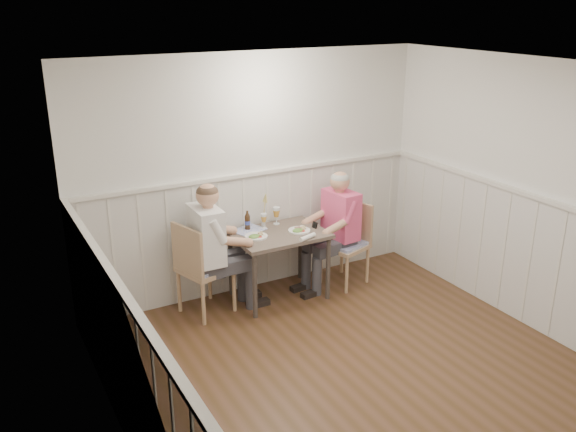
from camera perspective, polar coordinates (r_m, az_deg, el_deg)
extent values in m
plane|color=#4B311A|center=(5.40, 7.91, -15.47)|extent=(4.50, 4.50, 0.00)
cube|color=white|center=(6.60, -3.21, 3.90)|extent=(4.00, 0.04, 2.60)
cube|color=white|center=(3.98, -15.23, -7.80)|extent=(0.04, 4.50, 2.60)
cube|color=white|center=(6.14, 23.71, 1.02)|extent=(0.04, 4.50, 2.60)
cube|color=white|center=(4.45, 9.50, 12.97)|extent=(4.00, 4.50, 0.02)
cube|color=silver|center=(6.79, -3.05, -1.42)|extent=(3.98, 0.03, 1.30)
cube|color=silver|center=(4.32, -14.24, -15.46)|extent=(0.03, 4.48, 1.30)
cube|color=silver|center=(6.35, 22.83, -4.56)|extent=(0.03, 4.48, 1.30)
cube|color=silver|center=(6.56, -3.10, 4.01)|extent=(3.98, 0.06, 0.04)
cube|color=silver|center=(3.98, -14.83, -7.47)|extent=(0.06, 4.48, 0.04)
cube|color=silver|center=(6.11, 23.56, 1.16)|extent=(0.06, 4.48, 0.04)
cube|color=#51453F|center=(6.47, -0.85, -1.73)|extent=(0.97, 0.70, 0.04)
cylinder|color=#3F3833|center=(6.19, -3.12, -6.56)|extent=(0.05, 0.05, 0.71)
cylinder|color=#3F3833|center=(6.69, -5.37, -4.55)|extent=(0.05, 0.05, 0.71)
cylinder|color=#3F3833|center=(6.58, 3.77, -4.93)|extent=(0.05, 0.05, 0.71)
cylinder|color=#3F3833|center=(7.05, 1.16, -3.16)|extent=(0.05, 0.05, 0.71)
cube|color=tan|center=(6.92, 5.33, -2.82)|extent=(0.55, 0.55, 0.04)
cube|color=#4E5EB2|center=(6.91, 5.34, -2.54)|extent=(0.50, 0.50, 0.03)
cube|color=tan|center=(6.98, 6.42, -0.45)|extent=(0.16, 0.43, 0.46)
cylinder|color=tan|center=(7.05, 7.44, -4.56)|extent=(0.04, 0.04, 0.43)
cylinder|color=tan|center=(6.77, 5.51, -5.53)|extent=(0.04, 0.04, 0.43)
cylinder|color=tan|center=(7.26, 5.05, -3.73)|extent=(0.04, 0.04, 0.43)
cylinder|color=tan|center=(6.99, 3.09, -4.63)|extent=(0.04, 0.04, 0.43)
cube|color=tan|center=(6.31, -7.72, -4.93)|extent=(0.59, 0.59, 0.04)
cube|color=#4E5EB2|center=(6.29, -7.74, -4.61)|extent=(0.53, 0.53, 0.03)
cube|color=tan|center=(6.09, -9.40, -3.21)|extent=(0.17, 0.46, 0.49)
cylinder|color=tan|center=(6.46, -10.15, -6.95)|extent=(0.04, 0.04, 0.46)
cylinder|color=tan|center=(6.67, -7.35, -5.88)|extent=(0.04, 0.04, 0.46)
cylinder|color=tan|center=(6.17, -7.92, -8.16)|extent=(0.04, 0.04, 0.46)
cylinder|color=tan|center=(6.39, -5.06, -7.00)|extent=(0.04, 0.04, 0.46)
cube|color=#3F3F47|center=(7.00, 4.70, -4.58)|extent=(0.47, 0.44, 0.44)
cube|color=#3F3F47|center=(6.78, 3.49, -2.82)|extent=(0.45, 0.40, 0.13)
cube|color=#FE5276|center=(6.78, 4.85, 0.12)|extent=(0.28, 0.45, 0.54)
sphere|color=tan|center=(6.66, 4.94, 3.26)|extent=(0.22, 0.22, 0.22)
sphere|color=#A5A5A0|center=(6.65, 4.95, 3.50)|extent=(0.21, 0.21, 0.21)
cube|color=black|center=(6.57, 2.48, -0.44)|extent=(0.02, 0.07, 0.13)
cube|color=#3F3F47|center=(6.38, -7.22, -7.10)|extent=(0.46, 0.42, 0.47)
cube|color=#3F3F47|center=(6.32, -5.59, -4.33)|extent=(0.44, 0.38, 0.13)
cube|color=white|center=(6.12, -7.48, -1.72)|extent=(0.25, 0.46, 0.57)
sphere|color=tan|center=(5.98, -7.65, 1.93)|extent=(0.23, 0.23, 0.23)
sphere|color=#4C3828|center=(5.97, -7.66, 2.22)|extent=(0.22, 0.22, 0.22)
cylinder|color=white|center=(6.50, 1.06, -1.36)|extent=(0.24, 0.24, 0.02)
ellipsoid|color=#3F722D|center=(6.45, 0.90, -1.24)|extent=(0.12, 0.10, 0.04)
sphere|color=tan|center=(6.52, 1.42, -1.06)|extent=(0.03, 0.03, 0.03)
cube|color=#88564B|center=(6.54, 0.96, -1.08)|extent=(0.07, 0.04, 0.01)
cylinder|color=white|center=(6.56, 1.33, -0.95)|extent=(0.05, 0.05, 0.03)
cylinder|color=white|center=(6.34, -3.00, -1.91)|extent=(0.24, 0.24, 0.02)
ellipsoid|color=#3F722D|center=(6.30, -3.19, -1.79)|extent=(0.12, 0.10, 0.04)
sphere|color=tan|center=(6.36, -2.61, -1.60)|extent=(0.03, 0.03, 0.03)
cylinder|color=silver|center=(6.70, -1.09, -0.73)|extent=(0.07, 0.07, 0.01)
cylinder|color=silver|center=(6.68, -1.09, -0.37)|extent=(0.01, 0.01, 0.09)
cone|color=gold|center=(6.66, -1.10, 0.25)|extent=(0.08, 0.08, 0.08)
cylinder|color=silver|center=(6.64, -1.10, 0.70)|extent=(0.08, 0.08, 0.03)
cylinder|color=silver|center=(6.59, -2.27, -1.11)|extent=(0.06, 0.06, 0.01)
cylinder|color=silver|center=(6.57, -2.28, -0.81)|extent=(0.01, 0.01, 0.07)
cone|color=gold|center=(6.55, -2.28, -0.28)|extent=(0.07, 0.07, 0.06)
cylinder|color=silver|center=(6.54, -2.29, 0.10)|extent=(0.07, 0.07, 0.03)
cylinder|color=#322011|center=(6.53, -3.81, -0.65)|extent=(0.06, 0.06, 0.15)
cone|color=#322011|center=(6.50, -3.83, 0.13)|extent=(0.06, 0.06, 0.04)
cylinder|color=#322011|center=(6.49, -3.84, 0.36)|extent=(0.02, 0.02, 0.03)
cylinder|color=#3648AE|center=(6.53, -3.81, -0.61)|extent=(0.06, 0.06, 0.04)
cylinder|color=white|center=(6.28, 1.84, -1.99)|extent=(0.22, 0.11, 0.05)
cylinder|color=silver|center=(6.61, -2.31, -0.69)|extent=(0.04, 0.04, 0.08)
cylinder|color=#DECE74|center=(6.56, -2.32, 0.47)|extent=(0.02, 0.02, 0.26)
cone|color=#DECE74|center=(6.51, -2.34, 1.82)|extent=(0.04, 0.04, 0.09)
cube|color=#4E5EB2|center=(6.53, -3.69, -1.33)|extent=(0.39, 0.36, 0.01)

